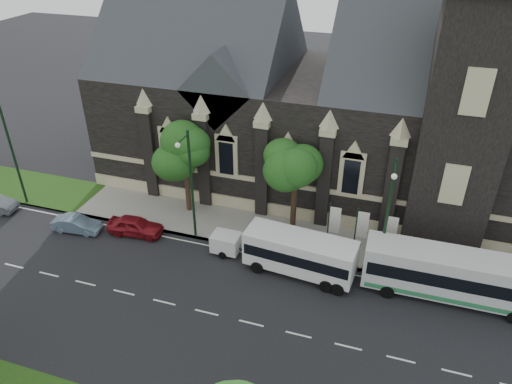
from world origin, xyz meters
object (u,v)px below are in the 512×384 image
at_px(tree_walk_left, 188,149).
at_px(sedan, 77,224).
at_px(street_lamp_mid, 190,181).
at_px(banner_flag_right, 388,232).
at_px(street_lamp_near, 388,214).
at_px(street_lamp_far, 10,151).
at_px(banner_flag_left, 332,222).
at_px(tour_coach, 458,276).
at_px(box_trailer, 226,242).
at_px(tree_walk_right, 299,164).
at_px(banner_flag_center, 360,227).
at_px(car_far_red, 135,226).
at_px(shuttle_bus, 300,253).

distance_m(tree_walk_left, sedan, 10.62).
xyz_separation_m(street_lamp_mid, banner_flag_right, (14.29, 1.91, -2.73)).
xyz_separation_m(street_lamp_near, banner_flag_right, (0.29, 1.91, -2.73)).
xyz_separation_m(street_lamp_far, banner_flag_left, (26.29, 1.91, -2.73)).
bearing_deg(tour_coach, box_trailer, 179.70).
distance_m(banner_flag_left, box_trailer, 7.95).
xyz_separation_m(tree_walk_left, banner_flag_left, (12.08, -1.70, -3.35)).
relative_size(street_lamp_near, tour_coach, 0.76).
height_order(tree_walk_right, tour_coach, tree_walk_right).
distance_m(banner_flag_left, banner_flag_right, 4.00).
height_order(street_lamp_near, tour_coach, street_lamp_near).
distance_m(street_lamp_near, tour_coach, 5.96).
distance_m(banner_flag_left, sedan, 20.00).
bearing_deg(banner_flag_right, tree_walk_right, 166.40).
xyz_separation_m(banner_flag_center, tour_coach, (6.64, -2.80, -0.51)).
bearing_deg(banner_flag_left, sedan, -168.74).
height_order(tree_walk_right, tree_walk_left, tree_walk_right).
height_order(tree_walk_left, banner_flag_center, tree_walk_left).
bearing_deg(banner_flag_center, banner_flag_left, 180.00).
bearing_deg(sedan, car_far_red, -82.64).
bearing_deg(tour_coach, car_far_red, 179.59).
distance_m(street_lamp_near, banner_flag_left, 4.99).
distance_m(street_lamp_near, street_lamp_mid, 14.00).
xyz_separation_m(tree_walk_left, banner_flag_center, (14.08, -1.70, -3.35)).
xyz_separation_m(street_lamp_mid, shuttle_bus, (8.69, -1.45, -3.40)).
bearing_deg(sedan, tree_walk_right, -77.08).
distance_m(banner_flag_right, tour_coach, 5.44).
height_order(banner_flag_center, tour_coach, banner_flag_center).
height_order(tour_coach, box_trailer, tour_coach).
xyz_separation_m(street_lamp_mid, tour_coach, (18.93, -0.89, -3.24)).
distance_m(tree_walk_right, street_lamp_near, 7.72).
xyz_separation_m(sedan, car_far_red, (4.63, 1.09, 0.11)).
xyz_separation_m(tree_walk_right, box_trailer, (-4.21, -4.54, -4.92)).
bearing_deg(street_lamp_far, street_lamp_mid, 0.00).
height_order(tree_walk_right, sedan, tree_walk_right).
bearing_deg(shuttle_bus, banner_flag_right, 36.08).
bearing_deg(car_far_red, banner_flag_right, -86.89).
relative_size(street_lamp_near, sedan, 2.32).
bearing_deg(banner_flag_center, tour_coach, -22.87).
xyz_separation_m(street_lamp_near, banner_flag_left, (-3.71, 1.91, -2.73)).
bearing_deg(box_trailer, street_lamp_far, 178.12).
height_order(shuttle_bus, car_far_red, shuttle_bus).
bearing_deg(tree_walk_left, street_lamp_mid, -63.53).
relative_size(tree_walk_left, banner_flag_left, 1.91).
height_order(street_lamp_near, banner_flag_left, street_lamp_near).
xyz_separation_m(shuttle_bus, car_far_red, (-13.31, 0.55, -0.97)).
relative_size(tree_walk_right, tour_coach, 0.66).
height_order(banner_flag_left, tour_coach, banner_flag_left).
bearing_deg(shuttle_bus, tree_walk_left, 159.43).
distance_m(banner_flag_center, banner_flag_right, 2.00).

